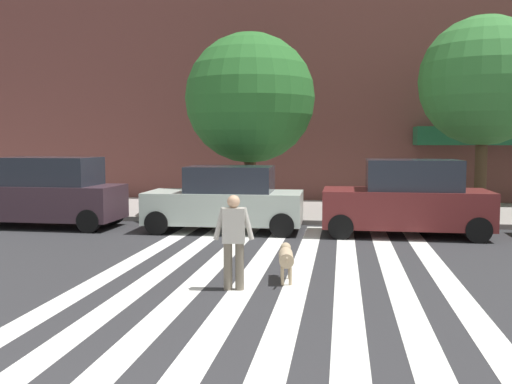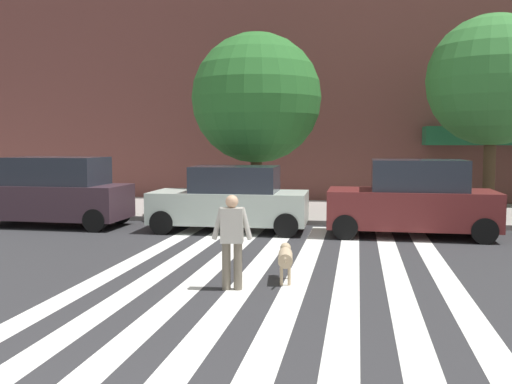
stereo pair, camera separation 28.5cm
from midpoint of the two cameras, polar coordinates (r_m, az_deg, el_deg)
The scene contains 10 objects.
ground_plane at distance 10.83m, azimuth -4.18°, elevation -8.53°, with size 160.00×160.00×0.00m, color #2B2B2D.
sidewalk_far at distance 20.51m, azimuth 2.74°, elevation -1.83°, with size 80.00×6.00×0.15m, color gray.
crosswalk_stripes at distance 10.60m, azimuth 2.44°, elevation -8.80°, with size 6.75×13.39×0.01m.
parked_car_near_curb at distance 18.07m, azimuth -19.12°, elevation -0.07°, with size 4.53×1.94×2.08m.
parked_car_behind_first at distance 16.14m, azimuth -2.01°, elevation -0.79°, with size 4.42×2.05×1.85m.
parked_car_third_in_line at distance 15.85m, azimuth 15.89°, elevation -0.77°, with size 4.39×2.01×2.06m.
street_tree_nearest at distance 18.55m, azimuth 0.49°, elevation 9.32°, with size 4.16×4.16×5.86m.
street_tree_middle at distance 19.15m, azimuth 22.96°, elevation 10.19°, with size 3.97×3.97×6.23m.
pedestrian_dog_walker at distance 9.77m, azimuth -1.58°, elevation -4.47°, with size 0.71×0.28×1.64m.
dog_on_leash at distance 10.45m, azimuth 3.74°, elevation -6.54°, with size 0.34×1.09×0.65m.
Camera 2 is at (2.76, -3.18, 2.55)m, focal length 40.01 mm.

